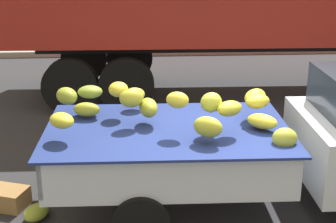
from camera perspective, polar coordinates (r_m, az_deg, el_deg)
ground at (r=6.43m, az=6.95°, el=-11.38°), size 220.00×220.00×0.00m
curb_strip at (r=15.01m, az=0.77°, el=7.00°), size 80.00×0.80×0.16m
pickup_truck at (r=6.52m, az=18.12°, el=-3.04°), size 5.20×1.94×1.70m
fallen_banana_bunch_near_tailgate at (r=6.43m, az=-14.72°, el=-11.01°), size 0.38×0.45×0.18m
produce_crate at (r=6.79m, az=-17.91°, el=-9.30°), size 0.61×0.51×0.24m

